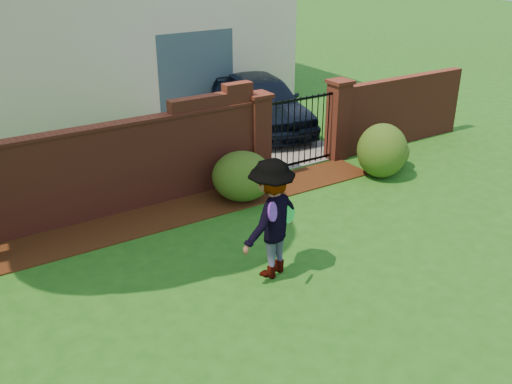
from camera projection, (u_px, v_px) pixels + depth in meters
ground at (267, 303)px, 8.19m from camera, size 80.00×80.00×0.01m
mulch_bed at (123, 227)px, 10.29m from camera, size 11.10×1.08×0.03m
brick_wall at (46, 181)px, 9.90m from camera, size 8.70×0.31×2.16m
brick_wall_return at (400, 111)px, 14.14m from camera, size 4.00×0.25×1.70m
pillar_left at (258, 136)px, 12.05m from camera, size 0.50×0.50×1.88m
pillar_right at (338, 120)px, 13.12m from camera, size 0.50×0.50×1.88m
iron_gate at (300, 132)px, 12.63m from camera, size 1.78×0.03×1.60m
driveway at (215, 123)px, 16.05m from camera, size 3.20×8.00×0.01m
car at (266, 104)px, 15.13m from camera, size 2.49×4.60×1.48m
shrub_left at (242, 176)px, 11.23m from camera, size 1.20×1.20×0.98m
shrub_middle at (382, 151)px, 12.26m from camera, size 1.08×1.08×1.19m
shrub_right at (391, 152)px, 12.84m from camera, size 0.82×0.82×0.73m
man at (273, 220)px, 8.50m from camera, size 1.40×1.10×1.90m
frisbee_purple at (273, 212)px, 7.91m from camera, size 0.28×0.23×0.28m
frisbee_green at (289, 214)px, 8.61m from camera, size 0.30×0.19×0.30m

